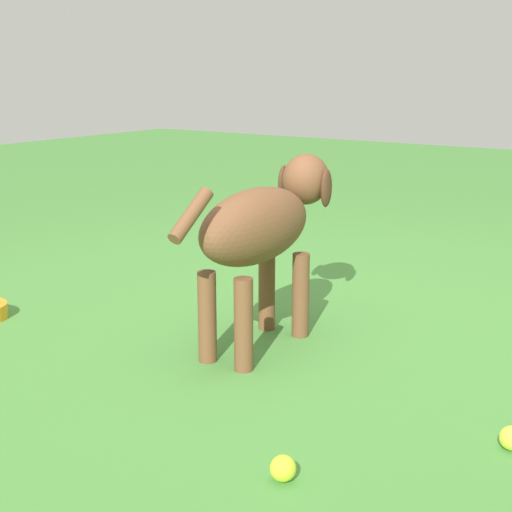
# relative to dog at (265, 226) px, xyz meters

# --- Properties ---
(ground) EXTENTS (14.00, 14.00, 0.00)m
(ground) POSITION_rel_dog_xyz_m (-0.15, 0.18, -0.44)
(ground) COLOR #478438
(dog) EXTENTS (0.99, 0.25, 0.67)m
(dog) POSITION_rel_dog_xyz_m (0.00, 0.00, 0.00)
(dog) COLOR brown
(dog) RESTS_ON ground
(tennis_ball_0) EXTENTS (0.07, 0.07, 0.07)m
(tennis_ball_0) POSITION_rel_dog_xyz_m (0.75, 0.56, -0.41)
(tennis_ball_0) COLOR #BFDE2B
(tennis_ball_0) RESTS_ON ground
(tennis_ball_1) EXTENTS (0.07, 0.07, 0.07)m
(tennis_ball_1) POSITION_rel_dog_xyz_m (0.28, 0.98, -0.41)
(tennis_ball_1) COLOR #C6E136
(tennis_ball_1) RESTS_ON ground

